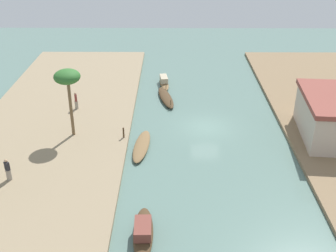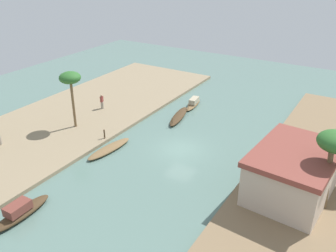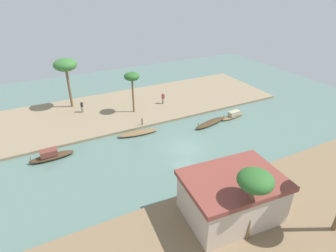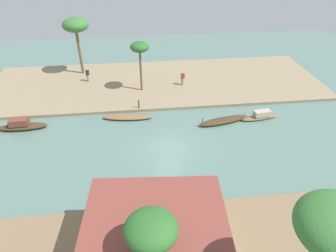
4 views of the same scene
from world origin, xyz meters
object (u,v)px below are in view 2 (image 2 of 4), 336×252
object	(u,v)px
person_by_mooring	(102,102)
palm_tree_left_near	(70,79)
palm_tree_right_short	(336,144)
riverside_building	(293,173)
sampan_upstream_small	(109,149)
sampan_with_red_awning	(194,103)
mooring_post	(104,134)
sampan_downstream_large	(179,116)
sampan_foreground	(21,212)

from	to	relation	value
person_by_mooring	palm_tree_left_near	xyz separation A→B (m)	(4.92, 0.77, 4.19)
palm_tree_right_short	riverside_building	distance (m)	3.83
sampan_upstream_small	palm_tree_right_short	world-z (taller)	palm_tree_right_short
sampan_upstream_small	palm_tree_left_near	xyz separation A→B (m)	(-1.67, -5.72, 5.06)
sampan_with_red_awning	mooring_post	world-z (taller)	mooring_post
sampan_upstream_small	palm_tree_right_short	bearing A→B (deg)	99.72
sampan_upstream_small	palm_tree_left_near	distance (m)	7.82
palm_tree_left_near	sampan_upstream_small	bearing A→B (deg)	73.70
sampan_upstream_small	mooring_post	xyz separation A→B (m)	(-1.20, -1.54, 0.55)
person_by_mooring	mooring_post	distance (m)	7.33
palm_tree_left_near	mooring_post	bearing A→B (deg)	83.50
palm_tree_right_short	riverside_building	size ratio (longest dim) A/B	0.74
sampan_upstream_small	person_by_mooring	size ratio (longest dim) A/B	3.08
sampan_upstream_small	riverside_building	xyz separation A→B (m)	(-1.63, 15.58, 1.88)
sampan_downstream_large	riverside_building	bearing A→B (deg)	47.99
sampan_upstream_small	sampan_foreground	world-z (taller)	sampan_foreground
sampan_with_red_awning	riverside_building	bearing A→B (deg)	42.63
sampan_downstream_large	sampan_foreground	xyz separation A→B (m)	(19.39, -1.07, 0.19)
sampan_foreground	mooring_post	distance (m)	11.44
riverside_building	sampan_downstream_large	bearing A→B (deg)	-114.67
sampan_with_red_awning	mooring_post	xyz separation A→B (m)	(12.05, -3.11, 0.41)
sampan_upstream_small	sampan_foreground	xyz separation A→B (m)	(10.01, 0.74, 0.21)
person_by_mooring	mooring_post	world-z (taller)	person_by_mooring
sampan_foreground	mooring_post	bearing A→B (deg)	-170.10
sampan_downstream_large	palm_tree_left_near	distance (m)	11.89
mooring_post	sampan_upstream_small	bearing A→B (deg)	52.08
sampan_upstream_small	palm_tree_left_near	bearing A→B (deg)	-100.76
sampan_with_red_awning	person_by_mooring	world-z (taller)	person_by_mooring
palm_tree_right_short	riverside_building	world-z (taller)	palm_tree_right_short
mooring_post	palm_tree_left_near	world-z (taller)	palm_tree_left_near
person_by_mooring	palm_tree_right_short	size ratio (longest dim) A/B	0.29
mooring_post	palm_tree_left_near	bearing A→B (deg)	-96.50
sampan_upstream_small	mooring_post	world-z (taller)	mooring_post
palm_tree_right_short	sampan_foreground	bearing A→B (deg)	-56.51
sampan_foreground	mooring_post	xyz separation A→B (m)	(-11.21, -2.27, 0.34)
mooring_post	riverside_building	xyz separation A→B (m)	(-0.43, 17.12, 1.34)
mooring_post	palm_tree_left_near	distance (m)	6.17
mooring_post	riverside_building	distance (m)	17.18
person_by_mooring	palm_tree_right_short	world-z (taller)	palm_tree_right_short
sampan_foreground	sampan_downstream_large	bearing A→B (deg)	175.27
sampan_downstream_large	palm_tree_right_short	bearing A→B (deg)	50.62
sampan_foreground	palm_tree_left_near	distance (m)	14.20
person_by_mooring	sampan_foreground	bearing A→B (deg)	9.64
sampan_downstream_large	sampan_with_red_awning	size ratio (longest dim) A/B	1.35
sampan_downstream_large	palm_tree_right_short	world-z (taller)	palm_tree_right_short
sampan_foreground	riverside_building	size ratio (longest dim) A/B	0.59
sampan_downstream_large	riverside_building	distance (m)	15.91
mooring_post	person_by_mooring	bearing A→B (deg)	-137.45
palm_tree_left_near	person_by_mooring	bearing A→B (deg)	-171.11
sampan_downstream_large	riverside_building	xyz separation A→B (m)	(7.75, 13.77, 1.86)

